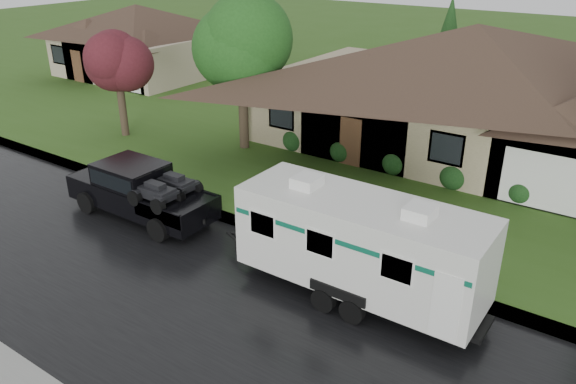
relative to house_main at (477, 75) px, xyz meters
The scene contains 11 objects.
ground 14.48m from the house_main, 99.41° to the right, with size 140.00×140.00×0.00m, color #33591B.
road 16.40m from the house_main, 98.24° to the right, with size 140.00×8.00×0.01m, color black.
curb 12.32m from the house_main, 101.19° to the right, with size 140.00×0.50×0.15m, color gray.
lawn 4.36m from the house_main, 153.11° to the left, with size 140.00×26.00×0.15m, color #33591B.
house_main is the anchor object (origin of this frame).
house_far 24.17m from the house_main, behind, with size 10.80×8.64×5.80m.
tree_left_green 10.42m from the house_main, 147.01° to the right, with size 4.02×4.02×6.66m.
tree_red 16.54m from the house_main, 152.61° to the right, with size 3.08×3.08×5.10m.
shrub_row 5.42m from the house_main, 93.69° to the right, with size 13.60×1.00×1.00m.
pickup_truck 15.28m from the house_main, 119.94° to the right, with size 5.78×2.20×1.93m.
travel_trailer 13.25m from the house_main, 84.36° to the right, with size 7.13×2.50×3.20m.
Camera 1 is at (9.42, -11.07, 9.13)m, focal length 35.00 mm.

